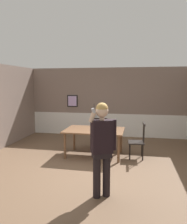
% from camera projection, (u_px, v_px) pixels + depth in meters
% --- Properties ---
extents(ground_plane, '(7.92, 7.92, 0.00)m').
position_uv_depth(ground_plane, '(90.00, 170.00, 5.26)').
color(ground_plane, brown).
extents(room_back_partition, '(6.40, 0.17, 2.69)m').
position_uv_depth(room_back_partition, '(109.00, 103.00, 8.61)').
color(room_back_partition, gray).
rests_on(room_back_partition, ground_plane).
extents(dining_table, '(1.69, 1.11, 0.77)m').
position_uv_depth(dining_table, '(94.00, 132.00, 6.27)').
color(dining_table, brown).
rests_on(dining_table, ground_plane).
extents(chair_near_window, '(0.46, 0.46, 0.93)m').
position_uv_depth(chair_near_window, '(100.00, 132.00, 7.20)').
color(chair_near_window, black).
rests_on(chair_near_window, ground_plane).
extents(chair_by_doorway, '(0.45, 0.45, 1.01)m').
position_uv_depth(chair_by_doorway, '(138.00, 141.00, 6.05)').
color(chair_by_doorway, black).
rests_on(chair_by_doorway, ground_plane).
extents(person_figure, '(0.47, 0.35, 1.74)m').
position_uv_depth(person_figure, '(102.00, 144.00, 3.91)').
color(person_figure, black).
rests_on(person_figure, ground_plane).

